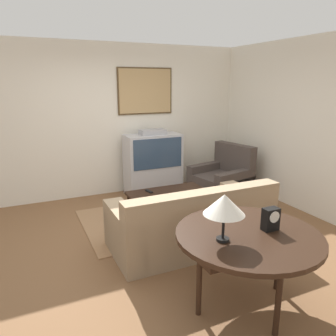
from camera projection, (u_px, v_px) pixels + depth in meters
ground_plane at (151, 239)px, 4.34m from camera, size 12.00×12.00×0.00m
wall_back at (107, 120)px, 5.88m from camera, size 12.00×0.10×2.70m
wall_right at (308, 127)px, 5.06m from camera, size 0.06×12.00×2.70m
area_rug at (163, 217)px, 5.03m from camera, size 2.37×1.63×0.01m
tv at (153, 164)px, 6.03m from camera, size 1.01×0.50×1.20m
couch at (192, 224)px, 4.10m from camera, size 1.98×0.94×0.83m
armchair at (222, 179)px, 6.04m from camera, size 1.05×1.05×0.91m
coffee_table at (167, 193)px, 5.04m from camera, size 1.20×0.50×0.40m
console_table at (248, 239)px, 2.90m from camera, size 1.29×1.29×0.73m
table_lamp at (224, 205)px, 2.66m from camera, size 0.35×0.35×0.41m
mantel_clock at (271, 219)px, 2.92m from camera, size 0.15×0.10×0.21m
remote at (149, 191)px, 4.98m from camera, size 0.07×0.17×0.02m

